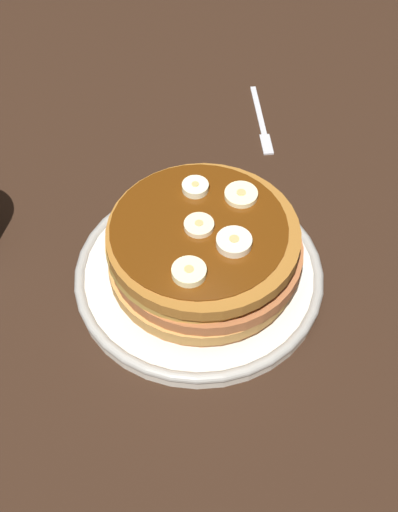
{
  "coord_description": "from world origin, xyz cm",
  "views": [
    {
      "loc": [
        -33.41,
        32.4,
        62.22
      ],
      "look_at": [
        0.0,
        0.0,
        4.29
      ],
      "focal_mm": 51.37,
      "sensor_mm": 36.0,
      "label": 1
    }
  ],
  "objects_px": {
    "plate": "(199,275)",
    "banana_slice_1": "(189,272)",
    "pancake_stack": "(203,252)",
    "banana_slice_4": "(240,194)",
    "banana_slice_2": "(234,242)",
    "fork": "(262,123)",
    "banana_slice_3": "(195,188)",
    "banana_slice_0": "(202,224)"
  },
  "relations": [
    {
      "from": "banana_slice_3",
      "to": "banana_slice_4",
      "type": "distance_m",
      "value": 0.05
    },
    {
      "from": "pancake_stack",
      "to": "banana_slice_0",
      "type": "height_order",
      "value": "banana_slice_0"
    },
    {
      "from": "pancake_stack",
      "to": "banana_slice_2",
      "type": "relative_size",
      "value": 5.84
    },
    {
      "from": "plate",
      "to": "banana_slice_0",
      "type": "height_order",
      "value": "banana_slice_0"
    },
    {
      "from": "banana_slice_1",
      "to": "banana_slice_3",
      "type": "xyz_separation_m",
      "value": [
        0.07,
        -0.08,
        0.0
      ]
    },
    {
      "from": "banana_slice_1",
      "to": "banana_slice_4",
      "type": "height_order",
      "value": "banana_slice_1"
    },
    {
      "from": "banana_slice_2",
      "to": "fork",
      "type": "xyz_separation_m",
      "value": [
        0.16,
        -0.22,
        -0.09
      ]
    },
    {
      "from": "plate",
      "to": "banana_slice_0",
      "type": "distance_m",
      "value": 0.08
    },
    {
      "from": "plate",
      "to": "banana_slice_2",
      "type": "xyz_separation_m",
      "value": [
        -0.04,
        -0.01,
        0.08
      ]
    },
    {
      "from": "banana_slice_4",
      "to": "fork",
      "type": "relative_size",
      "value": 0.31
    },
    {
      "from": "banana_slice_0",
      "to": "banana_slice_4",
      "type": "distance_m",
      "value": 0.05
    },
    {
      "from": "plate",
      "to": "banana_slice_4",
      "type": "relative_size",
      "value": 7.79
    },
    {
      "from": "banana_slice_2",
      "to": "banana_slice_3",
      "type": "xyz_separation_m",
      "value": [
        0.08,
        -0.02,
        -0.0
      ]
    },
    {
      "from": "fork",
      "to": "pancake_stack",
      "type": "bearing_deg",
      "value": 119.11
    },
    {
      "from": "banana_slice_2",
      "to": "banana_slice_3",
      "type": "bearing_deg",
      "value": -17.12
    },
    {
      "from": "plate",
      "to": "fork",
      "type": "distance_m",
      "value": 0.26
    },
    {
      "from": "plate",
      "to": "banana_slice_1",
      "type": "height_order",
      "value": "banana_slice_1"
    },
    {
      "from": "plate",
      "to": "fork",
      "type": "height_order",
      "value": "plate"
    },
    {
      "from": "banana_slice_1",
      "to": "fork",
      "type": "distance_m",
      "value": 0.33
    },
    {
      "from": "banana_slice_3",
      "to": "fork",
      "type": "distance_m",
      "value": 0.23
    },
    {
      "from": "pancake_stack",
      "to": "banana_slice_0",
      "type": "distance_m",
      "value": 0.04
    },
    {
      "from": "fork",
      "to": "banana_slice_2",
      "type": "bearing_deg",
      "value": 126.16
    },
    {
      "from": "banana_slice_4",
      "to": "banana_slice_0",
      "type": "bearing_deg",
      "value": 92.26
    },
    {
      "from": "fork",
      "to": "plate",
      "type": "bearing_deg",
      "value": 118.19
    },
    {
      "from": "plate",
      "to": "banana_slice_2",
      "type": "distance_m",
      "value": 0.09
    },
    {
      "from": "plate",
      "to": "banana_slice_3",
      "type": "height_order",
      "value": "banana_slice_3"
    },
    {
      "from": "pancake_stack",
      "to": "banana_slice_2",
      "type": "distance_m",
      "value": 0.05
    },
    {
      "from": "plate",
      "to": "banana_slice_3",
      "type": "distance_m",
      "value": 0.09
    },
    {
      "from": "fork",
      "to": "banana_slice_4",
      "type": "bearing_deg",
      "value": 125.38
    },
    {
      "from": "pancake_stack",
      "to": "banana_slice_4",
      "type": "height_order",
      "value": "banana_slice_4"
    },
    {
      "from": "plate",
      "to": "banana_slice_1",
      "type": "bearing_deg",
      "value": 126.8
    },
    {
      "from": "banana_slice_2",
      "to": "pancake_stack",
      "type": "bearing_deg",
      "value": 11.33
    },
    {
      "from": "banana_slice_2",
      "to": "fork",
      "type": "relative_size",
      "value": 0.32
    },
    {
      "from": "banana_slice_2",
      "to": "fork",
      "type": "height_order",
      "value": "banana_slice_2"
    },
    {
      "from": "banana_slice_3",
      "to": "banana_slice_1",
      "type": "bearing_deg",
      "value": 133.0
    },
    {
      "from": "banana_slice_0",
      "to": "banana_slice_3",
      "type": "relative_size",
      "value": 1.09
    },
    {
      "from": "banana_slice_2",
      "to": "plate",
      "type": "bearing_deg",
      "value": 12.46
    },
    {
      "from": "banana_slice_2",
      "to": "banana_slice_3",
      "type": "distance_m",
      "value": 0.08
    },
    {
      "from": "banana_slice_2",
      "to": "banana_slice_4",
      "type": "height_order",
      "value": "banana_slice_2"
    },
    {
      "from": "banana_slice_0",
      "to": "banana_slice_1",
      "type": "distance_m",
      "value": 0.06
    },
    {
      "from": "banana_slice_0",
      "to": "banana_slice_1",
      "type": "height_order",
      "value": "banana_slice_1"
    },
    {
      "from": "pancake_stack",
      "to": "fork",
      "type": "relative_size",
      "value": 1.85
    }
  ]
}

